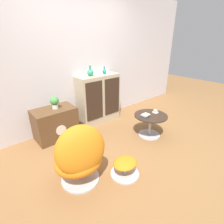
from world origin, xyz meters
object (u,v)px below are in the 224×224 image
object	(u,v)px
egg_chair	(80,157)
coffee_table	(150,122)
sideboard	(98,99)
potted_plant	(54,102)
book_stack	(145,115)
vase_leftmost	(90,73)
vase_inner_left	(104,71)
teacup	(155,111)
tv_console	(55,123)
ottoman	(125,166)

from	to	relation	value
egg_chair	coffee_table	world-z (taller)	egg_chair
sideboard	potted_plant	xyz separation A→B (m)	(-0.97, -0.04, 0.18)
coffee_table	book_stack	world-z (taller)	book_stack
sideboard	egg_chair	world-z (taller)	sideboard
sideboard	vase_leftmost	xyz separation A→B (m)	(-0.17, 0.00, 0.57)
sideboard	egg_chair	xyz separation A→B (m)	(-1.24, -1.31, -0.10)
sideboard	potted_plant	distance (m)	0.99
vase_inner_left	teacup	distance (m)	1.32
sideboard	teacup	size ratio (longest dim) A/B	8.91
coffee_table	potted_plant	xyz separation A→B (m)	(-1.32, 1.09, 0.42)
vase_leftmost	vase_inner_left	xyz separation A→B (m)	(0.34, 0.00, -0.02)
egg_chair	vase_inner_left	size ratio (longest dim) A/B	5.70
vase_inner_left	tv_console	bearing A→B (deg)	-177.69
tv_console	book_stack	size ratio (longest dim) A/B	4.93
vase_leftmost	coffee_table	bearing A→B (deg)	-65.57
tv_console	egg_chair	world-z (taller)	egg_chair
sideboard	egg_chair	size ratio (longest dim) A/B	1.19
ottoman	vase_inner_left	bearing A→B (deg)	60.13
egg_chair	vase_leftmost	bearing A→B (deg)	50.64
potted_plant	teacup	xyz separation A→B (m)	(1.48, -1.06, -0.25)
ottoman	coffee_table	xyz separation A→B (m)	(1.07, 0.44, 0.13)
sideboard	book_stack	xyz separation A→B (m)	(0.23, -1.10, -0.07)
egg_chair	coffee_table	size ratio (longest dim) A/B	1.43
potted_plant	vase_leftmost	bearing A→B (deg)	3.38
vase_leftmost	potted_plant	size ratio (longest dim) A/B	0.91
vase_inner_left	potted_plant	bearing A→B (deg)	-177.63
egg_chair	vase_leftmost	size ratio (longest dim) A/B	4.25
sideboard	potted_plant	world-z (taller)	sideboard
egg_chair	teacup	bearing A→B (deg)	6.56
egg_chair	potted_plant	distance (m)	1.32
coffee_table	ottoman	bearing A→B (deg)	-157.82
vase_leftmost	vase_inner_left	bearing A→B (deg)	0.00
egg_chair	sideboard	bearing A→B (deg)	46.39
egg_chair	teacup	distance (m)	1.76
ottoman	potted_plant	world-z (taller)	potted_plant
sideboard	tv_console	world-z (taller)	sideboard
sideboard	coffee_table	world-z (taller)	sideboard
coffee_table	vase_inner_left	size ratio (longest dim) A/B	3.98
potted_plant	teacup	world-z (taller)	potted_plant
coffee_table	teacup	xyz separation A→B (m)	(0.16, 0.02, 0.17)
tv_console	coffee_table	xyz separation A→B (m)	(1.36, -1.08, -0.01)
vase_leftmost	teacup	xyz separation A→B (m)	(0.68, -1.11, -0.65)
potted_plant	book_stack	bearing A→B (deg)	-41.22
egg_chair	potted_plant	xyz separation A→B (m)	(0.27, 1.26, 0.28)
vase_inner_left	teacup	world-z (taller)	vase_inner_left
tv_console	egg_chair	distance (m)	1.29
sideboard	tv_console	xyz separation A→B (m)	(-1.01, -0.04, -0.23)
ottoman	teacup	distance (m)	1.35
tv_console	egg_chair	bearing A→B (deg)	-100.40
tv_console	egg_chair	xyz separation A→B (m)	(-0.23, -1.26, 0.12)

